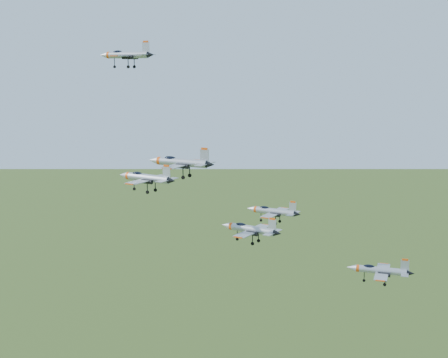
% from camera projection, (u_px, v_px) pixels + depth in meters
% --- Properties ---
extents(jet_lead, '(13.94, 11.48, 3.73)m').
position_uv_depth(jet_lead, '(126.00, 55.00, 136.59)').
color(jet_lead, '#A1A5AD').
extents(jet_left_high, '(13.69, 11.23, 3.68)m').
position_uv_depth(jet_left_high, '(180.00, 162.00, 113.02)').
color(jet_left_high, '#A1A5AD').
extents(jet_right_high, '(11.71, 9.73, 3.13)m').
position_uv_depth(jet_right_high, '(146.00, 178.00, 102.78)').
color(jet_right_high, '#A1A5AD').
extents(jet_left_low, '(11.52, 9.50, 3.08)m').
position_uv_depth(jet_left_low, '(273.00, 211.00, 121.34)').
color(jet_left_low, '#A1A5AD').
extents(jet_right_low, '(11.43, 9.51, 3.05)m').
position_uv_depth(jet_right_low, '(250.00, 229.00, 103.40)').
color(jet_right_low, '#A1A5AD').
extents(jet_trail, '(11.51, 9.60, 3.08)m').
position_uv_depth(jet_trail, '(379.00, 270.00, 107.17)').
color(jet_trail, '#A1A5AD').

